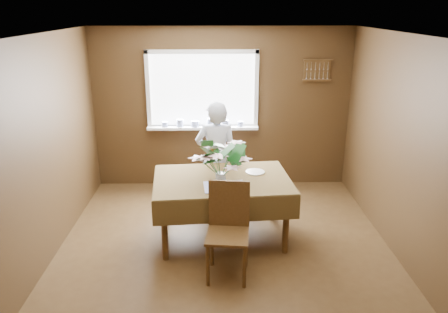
{
  "coord_description": "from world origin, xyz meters",
  "views": [
    {
      "loc": [
        -0.1,
        -4.44,
        2.78
      ],
      "look_at": [
        0.0,
        0.55,
        1.05
      ],
      "focal_mm": 35.0,
      "sensor_mm": 36.0,
      "label": 1
    }
  ],
  "objects_px": {
    "chair_near": "(228,226)",
    "flower_bouquet": "(221,158)",
    "seated_woman": "(217,158)",
    "chair_far": "(221,175)",
    "dining_table": "(222,186)"
  },
  "relations": [
    {
      "from": "chair_near",
      "to": "flower_bouquet",
      "type": "distance_m",
      "value": 0.81
    },
    {
      "from": "chair_near",
      "to": "flower_bouquet",
      "type": "xyz_separation_m",
      "value": [
        -0.07,
        0.56,
        0.58
      ]
    },
    {
      "from": "chair_near",
      "to": "flower_bouquet",
      "type": "bearing_deg",
      "value": 103.72
    },
    {
      "from": "chair_near",
      "to": "chair_far",
      "type": "bearing_deg",
      "value": 98.38
    },
    {
      "from": "seated_woman",
      "to": "chair_far",
      "type": "bearing_deg",
      "value": -128.75
    },
    {
      "from": "dining_table",
      "to": "chair_far",
      "type": "bearing_deg",
      "value": 85.56
    },
    {
      "from": "dining_table",
      "to": "seated_woman",
      "type": "height_order",
      "value": "seated_woman"
    },
    {
      "from": "dining_table",
      "to": "seated_woman",
      "type": "bearing_deg",
      "value": 90.0
    },
    {
      "from": "seated_woman",
      "to": "flower_bouquet",
      "type": "distance_m",
      "value": 1.01
    },
    {
      "from": "dining_table",
      "to": "chair_near",
      "type": "relative_size",
      "value": 1.69
    },
    {
      "from": "chair_far",
      "to": "chair_near",
      "type": "bearing_deg",
      "value": 69.77
    },
    {
      "from": "chair_far",
      "to": "chair_near",
      "type": "relative_size",
      "value": 0.94
    },
    {
      "from": "chair_near",
      "to": "seated_woman",
      "type": "distance_m",
      "value": 1.53
    },
    {
      "from": "chair_far",
      "to": "dining_table",
      "type": "bearing_deg",
      "value": 68.12
    },
    {
      "from": "dining_table",
      "to": "flower_bouquet",
      "type": "bearing_deg",
      "value": -101.14
    }
  ]
}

